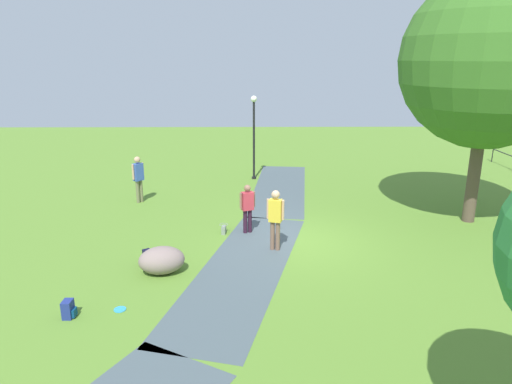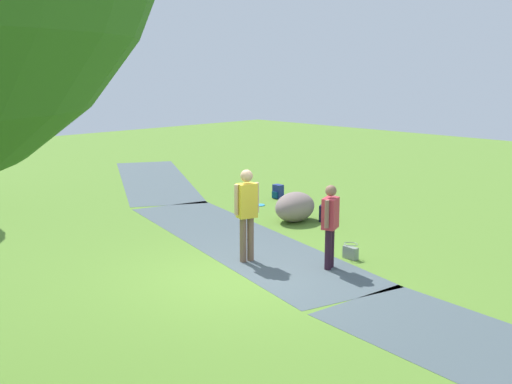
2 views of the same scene
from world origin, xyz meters
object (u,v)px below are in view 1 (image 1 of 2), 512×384
(spare_backpack_on_lawn, at_px, (68,309))
(passerby_on_path, at_px, (138,176))
(frisbee_on_grass, at_px, (120,309))
(lawn_boulder, at_px, (162,260))
(woman_with_handbag, at_px, (247,205))
(large_shade_tree, at_px, (490,61))
(handbag_on_grass, at_px, (224,229))
(man_near_boulder, at_px, (275,215))
(backpack_by_boulder, at_px, (147,257))
(lamp_post, at_px, (254,129))

(spare_backpack_on_lawn, bearing_deg, passerby_on_path, -177.49)
(spare_backpack_on_lawn, bearing_deg, frisbee_on_grass, 106.29)
(lawn_boulder, relative_size, woman_with_handbag, 0.85)
(large_shade_tree, xyz_separation_m, lawn_boulder, (3.89, -9.81, -4.96))
(lawn_boulder, distance_m, handbag_on_grass, 3.16)
(woman_with_handbag, bearing_deg, man_near_boulder, 30.37)
(backpack_by_boulder, bearing_deg, spare_backpack_on_lawn, -22.66)
(lawn_boulder, bearing_deg, backpack_by_boulder, -136.91)
(passerby_on_path, xyz_separation_m, handbag_on_grass, (3.35, 3.45, -0.92))
(lawn_boulder, xyz_separation_m, passerby_on_path, (-6.15, -1.99, 0.70))
(lamp_post, height_order, handbag_on_grass, lamp_post)
(lamp_post, bearing_deg, passerby_on_path, -51.49)
(lamp_post, relative_size, lawn_boulder, 2.82)
(lamp_post, bearing_deg, frisbee_on_grass, -14.94)
(backpack_by_boulder, relative_size, spare_backpack_on_lawn, 1.00)
(lawn_boulder, relative_size, spare_backpack_on_lawn, 3.37)
(backpack_by_boulder, bearing_deg, woman_with_handbag, 130.54)
(large_shade_tree, height_order, spare_backpack_on_lawn, large_shade_tree)
(lamp_post, bearing_deg, man_near_boulder, 3.94)
(large_shade_tree, bearing_deg, handbag_on_grass, -82.55)
(handbag_on_grass, xyz_separation_m, frisbee_on_grass, (4.64, -2.07, -0.13))
(handbag_on_grass, bearing_deg, passerby_on_path, -134.18)
(lawn_boulder, relative_size, handbag_on_grass, 4.09)
(large_shade_tree, height_order, lawn_boulder, large_shade_tree)
(man_near_boulder, bearing_deg, large_shade_tree, 109.51)
(man_near_boulder, height_order, spare_backpack_on_lawn, man_near_boulder)
(lamp_post, bearing_deg, woman_with_handbag, -2.09)
(large_shade_tree, height_order, lamp_post, large_shade_tree)
(large_shade_tree, bearing_deg, spare_backpack_on_lawn, -62.23)
(backpack_by_boulder, bearing_deg, handbag_on_grass, 138.89)
(lamp_post, distance_m, spare_backpack_on_lawn, 12.70)
(lamp_post, relative_size, backpack_by_boulder, 9.48)
(large_shade_tree, relative_size, lawn_boulder, 6.01)
(spare_backpack_on_lawn, xyz_separation_m, frisbee_on_grass, (-0.30, 1.02, -0.18))
(passerby_on_path, bearing_deg, handbag_on_grass, 45.82)
(large_shade_tree, height_order, passerby_on_path, large_shade_tree)
(passerby_on_path, distance_m, spare_backpack_on_lawn, 8.34)
(lawn_boulder, bearing_deg, woman_with_handbag, 142.41)
(woman_with_handbag, relative_size, handbag_on_grass, 4.84)
(large_shade_tree, distance_m, frisbee_on_grass, 13.03)
(woman_with_handbag, xyz_separation_m, spare_backpack_on_lawn, (5.01, -3.84, -0.72))
(passerby_on_path, bearing_deg, large_shade_tree, 79.18)
(handbag_on_grass, height_order, backpack_by_boulder, backpack_by_boulder)
(spare_backpack_on_lawn, bearing_deg, lawn_boulder, 142.63)
(woman_with_handbag, bearing_deg, large_shade_tree, 97.61)
(man_near_boulder, xyz_separation_m, spare_backpack_on_lawn, (3.62, -4.66, -0.87))
(handbag_on_grass, bearing_deg, man_near_boulder, 50.21)
(large_shade_tree, height_order, frisbee_on_grass, large_shade_tree)
(passerby_on_path, height_order, backpack_by_boulder, passerby_on_path)
(man_near_boulder, bearing_deg, backpack_by_boulder, -75.10)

